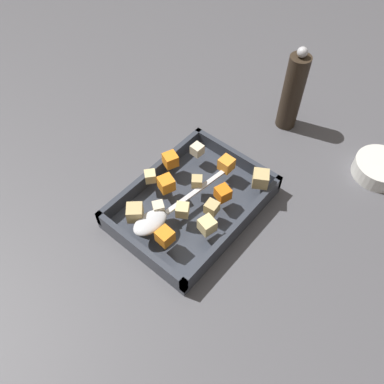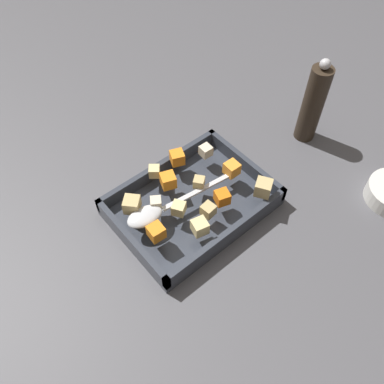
{
  "view_description": "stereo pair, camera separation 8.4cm",
  "coord_description": "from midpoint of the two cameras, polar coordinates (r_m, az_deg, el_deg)",
  "views": [
    {
      "loc": [
        0.4,
        0.32,
        0.73
      ],
      "look_at": [
        0.02,
        -0.01,
        0.06
      ],
      "focal_mm": 37.85,
      "sensor_mm": 36.0,
      "label": 1
    },
    {
      "loc": [
        0.34,
        0.38,
        0.73
      ],
      "look_at": [
        0.02,
        -0.01,
        0.06
      ],
      "focal_mm": 37.85,
      "sensor_mm": 36.0,
      "label": 2
    }
  ],
  "objects": [
    {
      "name": "baking_dish",
      "position": [
        0.87,
        2.74,
        -1.98
      ],
      "size": [
        0.33,
        0.24,
        0.05
      ],
      "color": "#333842",
      "rests_on": "ground_plane"
    },
    {
      "name": "ground_plane",
      "position": [
        0.89,
        3.87,
        -2.39
      ],
      "size": [
        4.0,
        4.0,
        0.0
      ],
      "primitive_type": "plane",
      "color": "#4C4C51"
    },
    {
      "name": "carrot_chunk_far_left",
      "position": [
        0.83,
        7.16,
        -0.93
      ],
      "size": [
        0.04,
        0.04,
        0.03
      ],
      "primitive_type": "cube",
      "rotation": [
        0.0,
        0.0,
        2.83
      ],
      "color": "orange",
      "rests_on": "baking_dish"
    },
    {
      "name": "carrot_chunk_far_right",
      "position": [
        0.89,
        0.59,
        4.72
      ],
      "size": [
        0.04,
        0.04,
        0.03
      ],
      "primitive_type": "cube",
      "rotation": [
        0.0,
        0.0,
        4.32
      ],
      "color": "orange",
      "rests_on": "baking_dish"
    },
    {
      "name": "potato_chunk_front_center",
      "position": [
        0.86,
        12.79,
        0.41
      ],
      "size": [
        0.05,
        0.05,
        0.03
      ],
      "primitive_type": "cube",
      "rotation": [
        0.0,
        0.0,
        0.55
      ],
      "color": "tan",
      "rests_on": "baking_dish"
    },
    {
      "name": "potato_chunk_corner_sw",
      "position": [
        0.87,
        -2.61,
        2.75
      ],
      "size": [
        0.03,
        0.03,
        0.02
      ],
      "primitive_type": "cube",
      "rotation": [
        0.0,
        0.0,
        5.6
      ],
      "color": "#E0CC89",
      "rests_on": "baking_dish"
    },
    {
      "name": "parsnip_chunk_under_handle",
      "position": [
        0.91,
        4.59,
        5.65
      ],
      "size": [
        0.03,
        0.03,
        0.02
      ],
      "primitive_type": "cube",
      "rotation": [
        0.0,
        0.0,
        3.09
      ],
      "color": "beige",
      "rests_on": "baking_dish"
    },
    {
      "name": "potato_chunk_mid_right",
      "position": [
        0.81,
        5.26,
        -2.74
      ],
      "size": [
        0.03,
        0.03,
        0.03
      ],
      "primitive_type": "cube",
      "rotation": [
        0.0,
        0.0,
        3.26
      ],
      "color": "tan",
      "rests_on": "baking_dish"
    },
    {
      "name": "carrot_chunk_near_spoon",
      "position": [
        0.85,
        -0.58,
        1.46
      ],
      "size": [
        0.04,
        0.04,
        0.03
      ],
      "primitive_type": "cube",
      "rotation": [
        0.0,
        0.0,
        5.92
      ],
      "color": "orange",
      "rests_on": "baking_dish"
    },
    {
      "name": "pepper_mill",
      "position": [
        1.02,
        18.9,
        11.62
      ],
      "size": [
        0.05,
        0.05,
        0.22
      ],
      "color": "#2D2319",
      "rests_on": "ground_plane"
    },
    {
      "name": "parsnip_chunk_corner_ne",
      "position": [
        0.82,
        -2.21,
        -1.73
      ],
      "size": [
        0.03,
        0.03,
        0.02
      ],
      "primitive_type": "cube",
      "rotation": [
        0.0,
        0.0,
        0.97
      ],
      "color": "beige",
      "rests_on": "baking_dish"
    },
    {
      "name": "carrot_chunk_heap_top",
      "position": [
        0.78,
        -2.0,
        -5.85
      ],
      "size": [
        0.03,
        0.03,
        0.03
      ],
      "primitive_type": "cube",
      "rotation": [
        0.0,
        0.0,
        1.5
      ],
      "color": "orange",
      "rests_on": "baking_dish"
    },
    {
      "name": "carrot_chunk_corner_nw",
      "position": [
        0.88,
        8.2,
        3.23
      ],
      "size": [
        0.03,
        0.03,
        0.03
      ],
      "primitive_type": "cube",
      "rotation": [
        0.0,
        0.0,
        4.68
      ],
      "color": "orange",
      "rests_on": "baking_dish"
    },
    {
      "name": "potato_chunk_rim_edge",
      "position": [
        0.81,
        1.07,
        -2.53
      ],
      "size": [
        0.04,
        0.04,
        0.03
      ],
      "primitive_type": "cube",
      "rotation": [
        0.0,
        0.0,
        2.14
      ],
      "color": "#E0CC89",
      "rests_on": "baking_dish"
    },
    {
      "name": "potato_chunk_heap_side",
      "position": [
        0.85,
        3.8,
        1.19
      ],
      "size": [
        0.03,
        0.03,
        0.02
      ],
      "primitive_type": "cube",
      "rotation": [
        0.0,
        0.0,
        3.79
      ],
      "color": "tan",
      "rests_on": "baking_dish"
    },
    {
      "name": "potato_chunk_center",
      "position": [
        0.79,
        4.17,
        -5.11
      ],
      "size": [
        0.03,
        0.03,
        0.03
      ],
      "primitive_type": "cube",
      "rotation": [
        0.0,
        0.0,
        1.33
      ],
      "color": "#E0CC89",
      "rests_on": "baking_dish"
    },
    {
      "name": "potato_chunk_near_right",
      "position": [
        0.81,
        -5.57,
        -1.97
      ],
      "size": [
        0.04,
        0.04,
        0.03
      ],
      "primitive_type": "cube",
      "rotation": [
        0.0,
        0.0,
        3.88
      ],
      "color": "tan",
      "rests_on": "baking_dish"
    },
    {
      "name": "serving_spoon",
      "position": [
        0.81,
        -2.87,
        -3.25
      ],
      "size": [
        0.25,
        0.06,
        0.02
      ],
      "rotation": [
        0.0,
        0.0,
        3.01
      ],
      "color": "silver",
      "rests_on": "baking_dish"
    }
  ]
}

